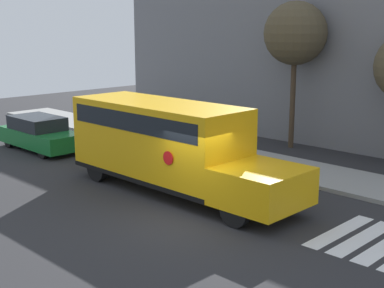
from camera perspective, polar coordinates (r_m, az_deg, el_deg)
ground_plane at (r=16.59m, az=0.06°, el=-7.62°), size 60.00×60.00×0.00m
sidewalk_strip at (r=21.47m, az=12.33°, el=-3.00°), size 44.00×3.00×0.15m
school_bus at (r=18.65m, az=-2.61°, el=0.20°), size 9.23×2.57×3.09m
parked_car at (r=26.02m, az=-15.91°, el=1.08°), size 4.74×1.88×1.56m
tree_near_sidewalk at (r=25.47m, az=10.96°, el=11.45°), size 2.92×2.92×6.83m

